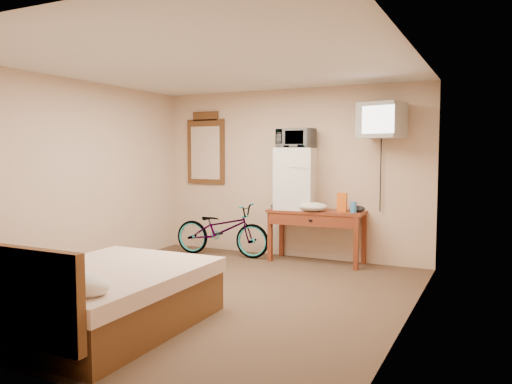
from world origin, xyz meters
TOP-DOWN VIEW (x-y plane):
  - room at (-0.00, 0.00)m, footprint 4.60×4.64m
  - desk at (0.52, 2.00)m, footprint 1.38×0.59m
  - mini_fridge at (0.20, 2.04)m, footprint 0.60×0.59m
  - microwave at (0.20, 2.04)m, footprint 0.52×0.38m
  - snack_bag at (0.89, 2.03)m, footprint 0.13×0.08m
  - blue_cup at (1.07, 1.98)m, footprint 0.08×0.08m
  - cloth_cream at (0.52, 1.88)m, footprint 0.41×0.31m
  - cloth_dark_a at (0.01, 1.88)m, footprint 0.24×0.18m
  - cloth_dark_b at (1.11, 2.07)m, footprint 0.19×0.16m
  - crt_television at (1.41, 2.02)m, footprint 0.62×0.65m
  - wall_mirror at (-1.45, 2.27)m, footprint 0.68×0.04m
  - bicycle at (-0.92, 1.85)m, footprint 1.56×0.66m
  - bed at (-0.28, -1.38)m, footprint 1.44×1.94m

SIDE VIEW (x-z plane):
  - bed at x=-0.28m, z-range -0.15..0.75m
  - bicycle at x=-0.92m, z-range 0.00..0.80m
  - desk at x=0.52m, z-range 0.26..1.01m
  - cloth_dark_b at x=1.11m, z-range 0.75..0.84m
  - cloth_dark_a at x=0.01m, z-range 0.75..0.84m
  - cloth_cream at x=0.52m, z-range 0.75..0.88m
  - blue_cup at x=1.07m, z-range 0.75..0.90m
  - snack_bag at x=0.89m, z-range 0.75..1.01m
  - mini_fridge at x=0.20m, z-range 0.75..1.63m
  - room at x=0.00m, z-range 0.00..2.50m
  - wall_mirror at x=-1.45m, z-range 1.04..2.20m
  - microwave at x=0.20m, z-range 1.63..1.90m
  - crt_television at x=1.41m, z-range 1.75..2.21m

